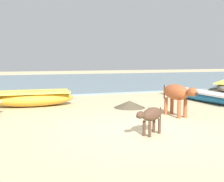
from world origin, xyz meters
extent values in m
plane|color=#CCB789|center=(0.00, 0.00, 0.00)|extent=(80.00, 80.00, 0.00)
cube|color=slate|center=(0.00, 17.07, 0.04)|extent=(60.00, 20.00, 0.08)
ellipsoid|color=#1E669E|center=(4.43, 3.79, 0.20)|extent=(0.86, 4.95, 0.41)
cube|color=white|center=(4.43, 3.79, 0.38)|extent=(0.84, 4.36, 0.07)
cube|color=olive|center=(4.43, 4.17, 0.32)|extent=(0.71, 0.12, 0.04)
cylinder|color=olive|center=(4.42, 6.07, 0.51)|extent=(0.06, 0.06, 0.20)
ellipsoid|color=gold|center=(-2.40, 4.58, 0.29)|extent=(3.05, 1.33, 0.58)
cube|color=#EAD84C|center=(-2.40, 4.58, 0.54)|extent=(2.69, 1.29, 0.07)
cube|color=olive|center=(-2.62, 4.59, 0.45)|extent=(0.17, 1.02, 0.04)
ellipsoid|color=#9E4C28|center=(1.60, 1.22, 0.74)|extent=(0.54, 1.12, 0.47)
ellipsoid|color=#9E4C28|center=(1.67, 0.51, 0.82)|extent=(0.25, 0.38, 0.26)
sphere|color=#2D2119|center=(1.69, 0.35, 0.79)|extent=(0.11, 0.11, 0.10)
cylinder|color=#9E4C28|center=(1.75, 0.92, 0.27)|extent=(0.11, 0.11, 0.54)
cylinder|color=#9E4C28|center=(1.51, 0.90, 0.27)|extent=(0.11, 0.11, 0.54)
cylinder|color=#9E4C28|center=(1.68, 1.55, 0.27)|extent=(0.11, 0.11, 0.54)
cylinder|color=#9E4C28|center=(1.45, 1.52, 0.27)|extent=(0.11, 0.11, 0.54)
cylinder|color=#2D2119|center=(1.54, 1.79, 0.69)|extent=(0.04, 0.04, 0.44)
ellipsoid|color=#4C3323|center=(-0.09, -0.42, 0.48)|extent=(0.75, 0.58, 0.30)
ellipsoid|color=#4C3323|center=(-0.50, -0.64, 0.53)|extent=(0.27, 0.23, 0.17)
sphere|color=#2D2119|center=(-0.59, -0.69, 0.51)|extent=(0.09, 0.09, 0.06)
cylinder|color=#4C3323|center=(-0.23, -0.58, 0.17)|extent=(0.07, 0.07, 0.35)
cylinder|color=#4C3323|center=(-0.31, -0.45, 0.17)|extent=(0.07, 0.07, 0.35)
cylinder|color=#4C3323|center=(0.12, -0.39, 0.17)|extent=(0.07, 0.07, 0.35)
cylinder|color=#4C3323|center=(0.05, -0.26, 0.17)|extent=(0.07, 0.07, 0.35)
cylinder|color=#2D2119|center=(0.23, -0.24, 0.45)|extent=(0.02, 0.02, 0.29)
cone|color=brown|center=(0.87, 3.07, 0.13)|extent=(1.32, 1.32, 0.25)
camera|label=1|loc=(-3.03, -5.83, 1.69)|focal=43.40mm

